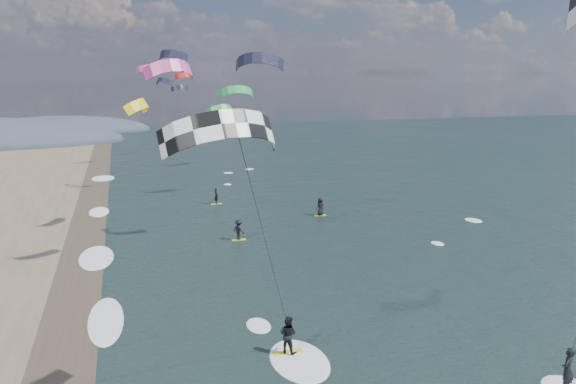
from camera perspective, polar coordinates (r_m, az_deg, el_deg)
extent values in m
cube|color=#382D23|center=(27.61, -22.13, -16.62)|extent=(3.00, 240.00, 0.00)
ellipsoid|color=#3D4756|center=(135.50, -22.28, 5.67)|extent=(40.00, 18.00, 7.00)
imported|color=black|center=(26.46, 26.54, -15.83)|extent=(0.84, 0.75, 1.92)
cube|color=yellow|center=(27.24, -0.01, -16.01)|extent=(1.40, 0.43, 0.06)
imported|color=black|center=(26.82, -0.01, -14.27)|extent=(1.09, 1.09, 1.78)
ellipsoid|color=white|center=(26.66, 1.15, -16.75)|extent=(2.60, 4.20, 0.12)
cylinder|color=black|center=(21.69, -2.17, -5.50)|extent=(0.02, 0.02, 12.18)
cube|color=yellow|center=(44.27, -5.01, -4.85)|extent=(1.10, 0.35, 0.05)
imported|color=black|center=(44.04, -5.03, -3.83)|extent=(1.07, 1.18, 1.60)
cube|color=yellow|center=(51.63, 3.30, -2.38)|extent=(1.10, 0.35, 0.05)
imported|color=black|center=(51.43, 3.31, -1.47)|extent=(0.93, 0.77, 1.62)
cube|color=yellow|center=(56.52, -7.28, -1.19)|extent=(1.10, 0.35, 0.05)
imported|color=black|center=(56.34, -7.30, -0.38)|extent=(0.49, 0.64, 1.58)
ellipsoid|color=white|center=(31.99, -19.14, -12.33)|extent=(2.40, 5.40, 0.11)
ellipsoid|color=white|center=(42.28, -18.60, -6.31)|extent=(2.40, 5.40, 0.11)
ellipsoid|color=white|center=(55.78, -18.21, -1.91)|extent=(2.40, 5.40, 0.11)
ellipsoid|color=white|center=(73.40, -17.93, 1.35)|extent=(2.40, 5.40, 0.11)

